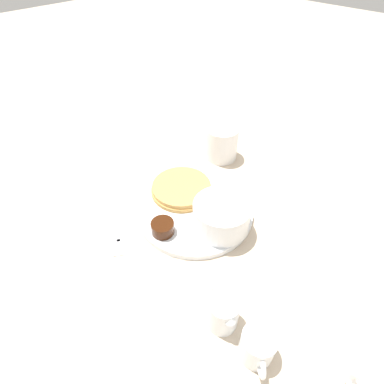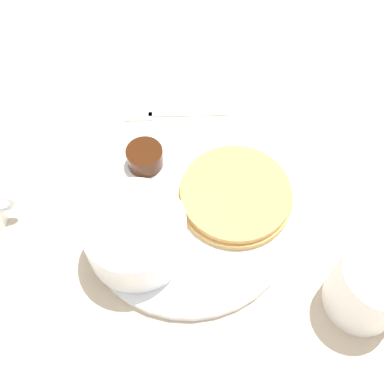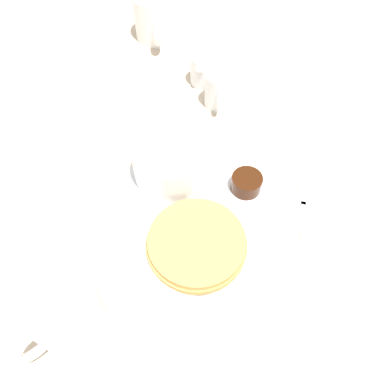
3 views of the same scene
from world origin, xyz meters
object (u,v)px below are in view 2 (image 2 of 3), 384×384
(plate, at_px, (189,216))
(coffee_mug, at_px, (374,288))
(bowl, at_px, (137,236))
(fork, at_px, (163,114))

(plate, relative_size, coffee_mug, 2.28)
(bowl, distance_m, coffee_mug, 0.24)
(plate, relative_size, fork, 2.00)
(bowl, bearing_deg, fork, -132.03)
(plate, xyz_separation_m, bowl, (0.07, 0.00, 0.04))
(coffee_mug, bearing_deg, fork, -86.29)
(plate, height_order, fork, plate)
(bowl, height_order, coffee_mug, coffee_mug)
(bowl, relative_size, fork, 0.90)
(bowl, xyz_separation_m, coffee_mug, (-0.15, 0.18, -0.00))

